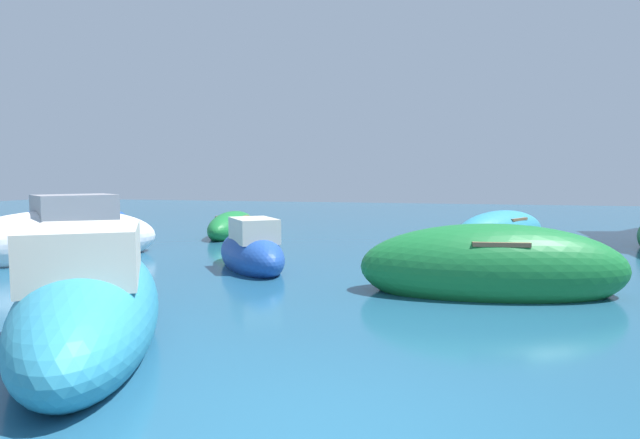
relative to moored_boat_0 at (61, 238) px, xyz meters
The scene contains 7 objects.
moored_boat_0 is the anchor object (origin of this frame).
moored_boat_1 6.58m from the moored_boat_0, 70.19° to the left, with size 1.87×4.28×1.21m.
moored_boat_2 13.32m from the moored_boat_0, 26.91° to the left, with size 4.01×5.14×1.48m.
moored_boat_3 7.98m from the moored_boat_0, 45.23° to the right, with size 4.53×5.66×1.96m.
moored_boat_4 11.17m from the moored_boat_0, ahead, with size 5.26×2.67×1.74m.
moored_boat_5 5.84m from the moored_boat_0, 128.29° to the left, with size 3.54×4.76×1.57m.
moored_boat_9 5.59m from the moored_boat_0, ahead, with size 3.15×3.50×1.52m.
Camera 1 is at (1.01, -3.74, 2.24)m, focal length 28.30 mm.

